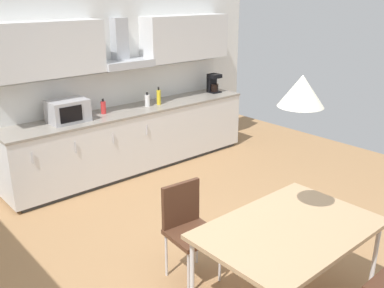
{
  "coord_description": "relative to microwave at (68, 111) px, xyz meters",
  "views": [
    {
      "loc": [
        -2.38,
        -2.39,
        2.42
      ],
      "look_at": [
        0.26,
        0.64,
        1.0
      ],
      "focal_mm": 40.0,
      "sensor_mm": 36.0,
      "label": 1
    }
  ],
  "objects": [
    {
      "name": "ground_plane",
      "position": [
        0.15,
        -2.53,
        -1.04
      ],
      "size": [
        8.19,
        8.56,
        0.02
      ],
      "primitive_type": "cube",
      "color": "#9E754C"
    },
    {
      "name": "wall_back",
      "position": [
        0.15,
        0.37,
        0.23
      ],
      "size": [
        6.55,
        0.1,
        2.52
      ],
      "primitive_type": "cube",
      "color": "white",
      "rests_on": "ground_plane"
    },
    {
      "name": "kitchen_counter",
      "position": [
        0.96,
        0.0,
        -0.58
      ],
      "size": [
        3.72,
        0.67,
        0.89
      ],
      "color": "#333333",
      "rests_on": "ground_plane"
    },
    {
      "name": "backsplash_tile",
      "position": [
        0.96,
        0.31,
        0.1
      ],
      "size": [
        3.7,
        0.02,
        0.49
      ],
      "primitive_type": "cube",
      "color": "silver",
      "rests_on": "kitchen_counter"
    },
    {
      "name": "upper_wall_cabinets",
      "position": [
        0.96,
        0.15,
        0.74
      ],
      "size": [
        3.7,
        0.4,
        0.66
      ],
      "color": "silver"
    },
    {
      "name": "microwave",
      "position": [
        0.0,
        0.0,
        0.0
      ],
      "size": [
        0.48,
        0.35,
        0.28
      ],
      "color": "#ADADB2",
      "rests_on": "kitchen_counter"
    },
    {
      "name": "coffee_maker",
      "position": [
        2.55,
        0.03,
        0.01
      ],
      "size": [
        0.18,
        0.19,
        0.3
      ],
      "color": "black",
      "rests_on": "kitchen_counter"
    },
    {
      "name": "bottle_white",
      "position": [
        1.2,
        -0.02,
        -0.05
      ],
      "size": [
        0.07,
        0.07,
        0.2
      ],
      "color": "white",
      "rests_on": "kitchen_counter"
    },
    {
      "name": "bottle_red",
      "position": [
        0.53,
        0.05,
        -0.05
      ],
      "size": [
        0.07,
        0.07,
        0.2
      ],
      "color": "red",
      "rests_on": "kitchen_counter"
    },
    {
      "name": "bottle_yellow",
      "position": [
        1.39,
        -0.04,
        -0.03
      ],
      "size": [
        0.06,
        0.06,
        0.26
      ],
      "color": "yellow",
      "rests_on": "kitchen_counter"
    },
    {
      "name": "dining_table",
      "position": [
        0.21,
        -3.26,
        -0.34
      ],
      "size": [
        1.4,
        0.93,
        0.74
      ],
      "color": "tan",
      "rests_on": "ground_plane"
    },
    {
      "name": "chair_far_left",
      "position": [
        -0.1,
        -2.41,
        -0.5
      ],
      "size": [
        0.43,
        0.43,
        0.87
      ],
      "color": "#4C2D1E",
      "rests_on": "ground_plane"
    },
    {
      "name": "pendant_lamp",
      "position": [
        0.21,
        -3.26,
        0.76
      ],
      "size": [
        0.32,
        0.32,
        0.22
      ],
      "primitive_type": "cone",
      "color": "silver"
    }
  ]
}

